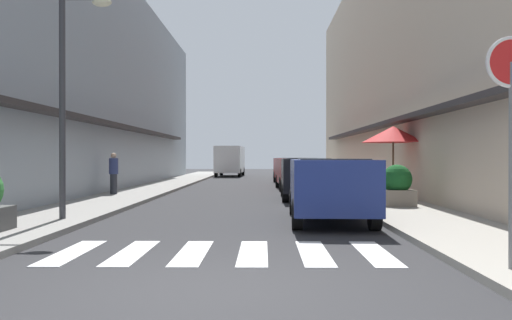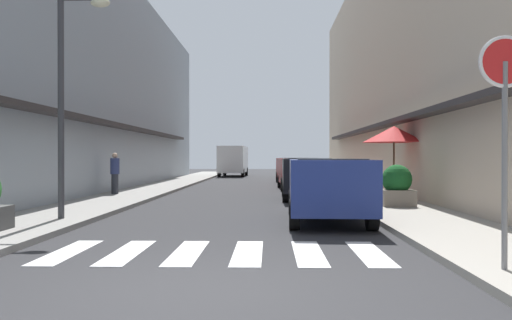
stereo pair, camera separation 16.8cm
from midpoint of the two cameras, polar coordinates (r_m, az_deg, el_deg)
ground_plane at (r=22.03m, az=-1.03°, el=-3.61°), size 88.82×88.82×0.00m
sidewalk_left at (r=22.61m, az=-12.36°, el=-3.36°), size 2.42×56.52×0.12m
sidewalk_right at (r=22.32m, az=10.44°, el=-3.41°), size 2.42×56.52×0.12m
building_row_left at (r=24.87m, az=-20.25°, el=8.16°), size 5.50×38.33×9.82m
building_row_right at (r=24.53m, az=18.76°, el=10.37°), size 5.50×38.33×11.59m
crosswalk at (r=8.36m, az=-4.20°, el=-10.03°), size 5.20×2.20×0.01m
parked_car_near at (r=12.34m, az=7.61°, el=-2.40°), size 1.93×4.49×1.47m
parked_car_mid at (r=18.81m, az=5.28°, el=-1.47°), size 1.87×4.06×1.47m
parked_car_far at (r=24.36m, az=4.27°, el=-1.06°), size 1.93×4.50×1.47m
parked_car_distant at (r=29.97m, az=3.63°, el=-0.81°), size 1.94×4.05×1.47m
delivery_van at (r=41.37m, az=-2.95°, el=0.18°), size 2.15×5.46×2.37m
round_street_sign at (r=7.24m, az=25.46°, el=6.85°), size 0.65×0.07×2.89m
street_lamp at (r=12.67m, az=-19.85°, el=8.28°), size 1.19×0.28×5.12m
cafe_umbrella at (r=18.36m, az=14.43°, el=2.68°), size 2.11×2.11×2.44m
planter_midblock at (r=15.48m, az=14.79°, el=-2.78°), size 0.90×0.90×1.18m
pedestrian_walking_near at (r=20.40m, az=-15.45°, el=-1.32°), size 0.34×0.34×1.55m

